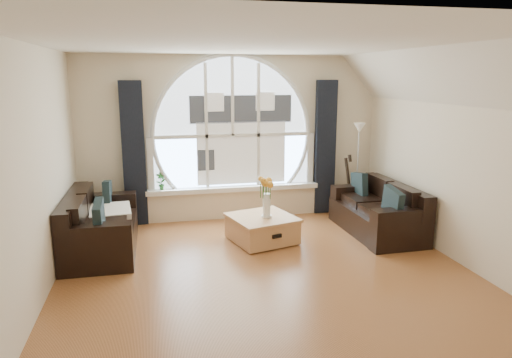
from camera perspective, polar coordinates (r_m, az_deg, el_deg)
name	(u,v)px	position (r m, az deg, el deg)	size (l,w,h in m)	color
ground	(272,283)	(5.62, 2.02, -12.50)	(5.00, 5.50, 0.01)	brown
ceiling	(274,43)	(5.10, 2.26, 16.17)	(5.00, 5.50, 0.01)	silver
wall_back	(232,138)	(7.85, -2.91, 5.00)	(5.00, 0.01, 2.70)	beige
wall_front	(399,266)	(2.72, 16.97, -10.11)	(5.00, 0.01, 2.70)	beige
wall_left	(30,180)	(5.18, -25.74, -0.15)	(0.01, 5.50, 2.70)	beige
wall_right	(472,161)	(6.29, 24.77, 1.99)	(0.01, 5.50, 2.70)	beige
attic_slope	(458,77)	(6.03, 23.32, 11.29)	(0.92, 5.50, 0.72)	silver
arched_window	(232,122)	(7.79, -2.89, 6.97)	(2.60, 0.06, 2.15)	silver
window_sill	(234,188)	(7.91, -2.72, -1.14)	(2.90, 0.22, 0.08)	white
window_frame	(233,122)	(7.76, -2.86, 6.95)	(2.76, 0.08, 2.15)	white
neighbor_house	(241,129)	(7.81, -1.78, 6.08)	(1.70, 0.02, 1.50)	silver
curtain_left	(134,154)	(7.66, -14.64, 2.91)	(0.35, 0.12, 2.30)	black
curtain_right	(325,148)	(8.18, 8.40, 3.77)	(0.35, 0.12, 2.30)	black
sofa_left	(101,223)	(6.78, -18.32, -5.06)	(0.90, 1.79, 0.80)	black
sofa_right	(377,208)	(7.39, 14.49, -3.39)	(0.85, 1.70, 0.76)	black
coffee_chest	(262,228)	(6.84, 0.74, -5.92)	(0.86, 0.86, 0.42)	tan
throw_blanket	(110,212)	(6.89, -17.30, -3.84)	(0.55, 0.55, 0.10)	silver
vase_flowers	(267,191)	(6.65, 1.31, -1.44)	(0.24, 0.24, 0.70)	white
floor_lamp	(357,170)	(8.13, 12.22, 1.06)	(0.24, 0.24, 1.60)	#B2B2B2
guitar	(346,184)	(8.28, 10.90, -0.59)	(0.36, 0.24, 1.06)	brown
potted_plant	(161,181)	(7.76, -11.48, -0.23)	(0.15, 0.10, 0.29)	#1E6023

